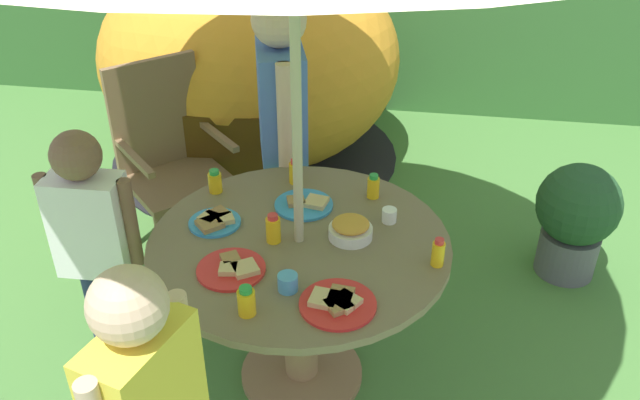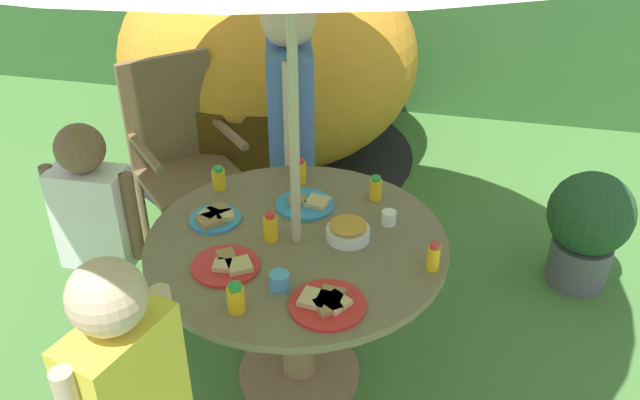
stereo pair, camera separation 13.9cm
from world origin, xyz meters
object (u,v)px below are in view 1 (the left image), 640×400
object	(u,v)px
snack_bowl	(351,229)
cup_far	(288,282)
garden_table	(300,278)
wooden_chair	(169,153)
plate_near_right	(215,221)
plate_center_back	(233,268)
juice_bottle_far_right	(246,302)
juice_bottle_near_left	(273,229)
potted_plant	(576,216)
child_in_white_shirt	(91,225)
dome_tent	(250,59)
cup_near	(389,215)
plate_front_edge	(337,302)
plate_center_front	(305,204)
child_in_blue_shirt	(282,105)
juice_bottle_mid_right	(215,182)
juice_bottle_far_left	(296,172)
juice_bottle_back_edge	(373,187)
child_in_yellow_shirt	(147,399)
juice_bottle_mid_left	(438,253)

from	to	relation	value
snack_bowl	cup_far	xyz separation A→B (m)	(-0.17, -0.34, -0.01)
garden_table	cup_far	size ratio (longest dim) A/B	16.47
wooden_chair	plate_near_right	world-z (taller)	wooden_chair
plate_center_back	juice_bottle_far_right	bearing A→B (deg)	-63.18
juice_bottle_near_left	plate_center_back	bearing A→B (deg)	-117.45
potted_plant	wooden_chair	bearing A→B (deg)	-178.15
child_in_white_shirt	snack_bowl	xyz separation A→B (m)	(1.02, 0.07, 0.04)
dome_tent	cup_near	size ratio (longest dim) A/B	36.26
plate_front_edge	plate_center_front	bearing A→B (deg)	109.97
potted_plant	child_in_blue_shirt	size ratio (longest dim) A/B	0.43
dome_tent	potted_plant	distance (m)	2.21
garden_table	juice_bottle_near_left	world-z (taller)	juice_bottle_near_left
plate_front_edge	juice_bottle_mid_right	world-z (taller)	juice_bottle_mid_right
garden_table	juice_bottle_far_left	distance (m)	0.49
garden_table	juice_bottle_near_left	size ratio (longest dim) A/B	9.80
garden_table	child_in_white_shirt	size ratio (longest dim) A/B	1.02
child_in_white_shirt	juice_bottle_far_right	distance (m)	0.84
garden_table	child_in_blue_shirt	world-z (taller)	child_in_blue_shirt
potted_plant	snack_bowl	world-z (taller)	snack_bowl
dome_tent	juice_bottle_far_left	bearing A→B (deg)	-73.72
juice_bottle_back_edge	plate_near_right	bearing A→B (deg)	-153.30
garden_table	child_in_white_shirt	distance (m)	0.85
child_in_white_shirt	juice_bottle_back_edge	distance (m)	1.14
child_in_yellow_shirt	plate_center_front	distance (m)	1.13
garden_table	plate_center_back	size ratio (longest dim) A/B	4.68
plate_center_back	juice_bottle_near_left	world-z (taller)	juice_bottle_near_left
juice_bottle_near_left	juice_bottle_far_right	distance (m)	0.41
garden_table	plate_near_right	bearing A→B (deg)	170.97
cup_far	plate_center_front	bearing A→B (deg)	93.84
juice_bottle_far_right	cup_near	size ratio (longest dim) A/B	1.85
plate_center_back	juice_bottle_far_left	distance (m)	0.66
child_in_white_shirt	plate_front_edge	world-z (taller)	child_in_white_shirt
potted_plant	plate_center_back	bearing A→B (deg)	-140.96
plate_near_right	juice_bottle_far_left	size ratio (longest dim) A/B	1.85
juice_bottle_mid_left	garden_table	bearing A→B (deg)	171.94
plate_center_back	cup_far	bearing A→B (deg)	-18.49
potted_plant	plate_center_back	distance (m)	1.89
juice_bottle_near_left	plate_front_edge	bearing A→B (deg)	-48.68
wooden_chair	child_in_white_shirt	world-z (taller)	child_in_white_shirt
juice_bottle_near_left	potted_plant	bearing A→B (deg)	35.89
wooden_chair	juice_bottle_back_edge	distance (m)	1.24
plate_front_edge	plate_center_back	world-z (taller)	same
snack_bowl	wooden_chair	bearing A→B (deg)	141.59
child_in_blue_shirt	child_in_white_shirt	bearing A→B (deg)	-53.01
plate_center_back	potted_plant	bearing A→B (deg)	39.04
juice_bottle_near_left	plate_center_front	bearing A→B (deg)	74.15
child_in_white_shirt	juice_bottle_mid_left	distance (m)	1.35
juice_bottle_far_right	cup_near	xyz separation A→B (m)	(0.42, 0.61, -0.02)
child_in_blue_shirt	juice_bottle_mid_left	world-z (taller)	child_in_blue_shirt
child_in_yellow_shirt	juice_bottle_mid_right	world-z (taller)	child_in_yellow_shirt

